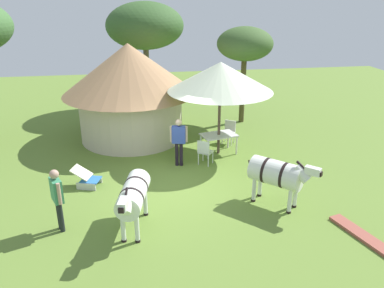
% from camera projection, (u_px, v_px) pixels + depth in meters
% --- Properties ---
extents(ground_plane, '(36.00, 36.00, 0.00)m').
position_uv_depth(ground_plane, '(175.00, 184.00, 11.92)').
color(ground_plane, olive).
extents(thatched_hut, '(5.21, 5.21, 3.80)m').
position_uv_depth(thatched_hut, '(130.00, 87.00, 14.95)').
color(thatched_hut, beige).
rests_on(thatched_hut, ground_plane).
extents(shade_umbrella, '(3.70, 3.70, 3.37)m').
position_uv_depth(shade_umbrella, '(220.00, 77.00, 13.15)').
color(shade_umbrella, brown).
rests_on(shade_umbrella, ground_plane).
extents(patio_dining_table, '(1.41, 1.07, 0.74)m').
position_uv_depth(patio_dining_table, '(219.00, 137.00, 13.97)').
color(patio_dining_table, silver).
rests_on(patio_dining_table, ground_plane).
extents(patio_chair_west_end, '(0.60, 0.60, 0.90)m').
position_uv_depth(patio_chair_west_end, '(205.00, 151.00, 13.07)').
color(patio_chair_west_end, silver).
rests_on(patio_chair_west_end, ground_plane).
extents(patio_chair_east_end, '(0.60, 0.59, 0.90)m').
position_uv_depth(patio_chair_east_end, '(229.00, 130.00, 15.01)').
color(patio_chair_east_end, silver).
rests_on(patio_chair_east_end, ground_plane).
extents(guest_beside_umbrella, '(0.59, 0.29, 1.67)m').
position_uv_depth(guest_beside_umbrella, '(179.00, 138.00, 12.84)').
color(guest_beside_umbrella, black).
rests_on(guest_beside_umbrella, ground_plane).
extents(standing_watcher, '(0.37, 0.55, 1.66)m').
position_uv_depth(standing_watcher, '(57.00, 195.00, 9.26)').
color(standing_watcher, black).
rests_on(standing_watcher, ground_plane).
extents(striped_lounge_chair, '(0.93, 0.75, 0.61)m').
position_uv_depth(striped_lounge_chair, '(87.00, 178.00, 11.71)').
color(striped_lounge_chair, '#2F6FB9').
rests_on(striped_lounge_chair, ground_plane).
extents(zebra_nearest_camera, '(0.91, 2.24, 1.49)m').
position_uv_depth(zebra_nearest_camera, '(133.00, 195.00, 9.32)').
color(zebra_nearest_camera, silver).
rests_on(zebra_nearest_camera, ground_plane).
extents(zebra_by_umbrella, '(1.66, 1.65, 1.49)m').
position_uv_depth(zebra_by_umbrella, '(278.00, 174.00, 10.41)').
color(zebra_by_umbrella, silver).
rests_on(zebra_by_umbrella, ground_plane).
extents(acacia_tree_left_background, '(2.42, 2.42, 4.24)m').
position_uv_depth(acacia_tree_left_background, '(245.00, 45.00, 16.41)').
color(acacia_tree_left_background, '#484222').
rests_on(acacia_tree_left_background, ground_plane).
extents(acacia_tree_behind_hut, '(3.71, 3.71, 5.21)m').
position_uv_depth(acacia_tree_behind_hut, '(145.00, 26.00, 18.15)').
color(acacia_tree_behind_hut, brown).
rests_on(acacia_tree_behind_hut, ground_plane).
extents(brick_patio_kerb, '(1.10, 2.79, 0.08)m').
position_uv_depth(brick_patio_kerb, '(378.00, 246.00, 8.94)').
color(brick_patio_kerb, '#9B5041').
rests_on(brick_patio_kerb, ground_plane).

